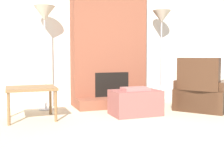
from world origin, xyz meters
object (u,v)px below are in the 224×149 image
ottoman (135,102)px  side_table (31,91)px  floor_lamp_right (162,21)px  floor_lamp_left (45,18)px  armchair (203,95)px

ottoman → side_table: side_table is taller
floor_lamp_right → ottoman: bearing=-136.6°
ottoman → floor_lamp_left: bearing=142.8°
ottoman → floor_lamp_right: bearing=43.4°
armchair → floor_lamp_right: size_ratio=0.68×
floor_lamp_left → floor_lamp_right: (2.45, -0.00, 0.05)m
side_table → floor_lamp_left: size_ratio=0.39×
floor_lamp_left → floor_lamp_right: 2.45m
armchair → floor_lamp_right: 1.81m
ottoman → floor_lamp_left: floor_lamp_left is taller
side_table → floor_lamp_right: floor_lamp_right is taller
armchair → ottoman: bearing=52.8°
side_table → floor_lamp_left: 1.49m
armchair → side_table: bearing=47.8°
ottoman → side_table: bearing=171.1°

